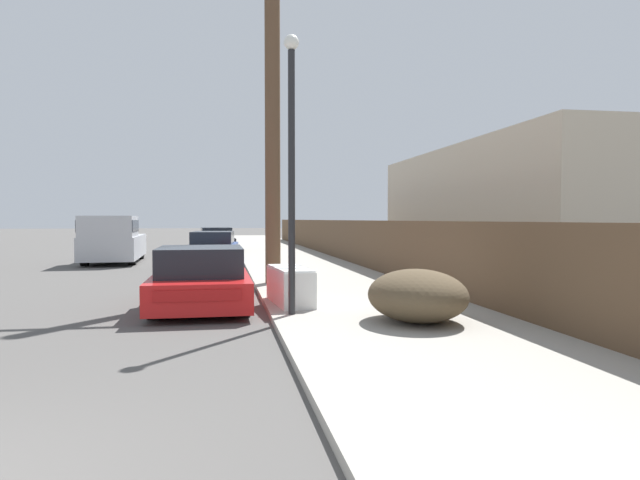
{
  "coord_description": "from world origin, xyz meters",
  "views": [
    {
      "loc": [
        2.37,
        -3.38,
        1.77
      ],
      "look_at": [
        4.47,
        8.74,
        1.32
      ],
      "focal_mm": 32.0,
      "sensor_mm": 36.0,
      "label": 1
    }
  ],
  "objects_px": {
    "car_parked_far": "(216,241)",
    "pickup_truck": "(113,240)",
    "brush_pile": "(417,295)",
    "car_parked_mid": "(213,248)",
    "parked_sports_car_red": "(201,280)",
    "discarded_fridge": "(290,285)",
    "utility_pole": "(272,101)",
    "street_lamp": "(292,154)"
  },
  "relations": [
    {
      "from": "discarded_fridge",
      "to": "car_parked_far",
      "type": "distance_m",
      "value": 19.55
    },
    {
      "from": "car_parked_far",
      "to": "brush_pile",
      "type": "height_order",
      "value": "car_parked_far"
    },
    {
      "from": "car_parked_mid",
      "to": "pickup_truck",
      "type": "xyz_separation_m",
      "value": [
        -3.98,
        0.78,
        0.33
      ]
    },
    {
      "from": "parked_sports_car_red",
      "to": "pickup_truck",
      "type": "distance_m",
      "value": 12.92
    },
    {
      "from": "parked_sports_car_red",
      "to": "utility_pole",
      "type": "xyz_separation_m",
      "value": [
        1.72,
        3.06,
        4.24
      ]
    },
    {
      "from": "discarded_fridge",
      "to": "parked_sports_car_red",
      "type": "bearing_deg",
      "value": 156.26
    },
    {
      "from": "parked_sports_car_red",
      "to": "brush_pile",
      "type": "distance_m",
      "value": 4.56
    },
    {
      "from": "pickup_truck",
      "to": "brush_pile",
      "type": "bearing_deg",
      "value": 113.24
    },
    {
      "from": "discarded_fridge",
      "to": "pickup_truck",
      "type": "height_order",
      "value": "pickup_truck"
    },
    {
      "from": "car_parked_mid",
      "to": "brush_pile",
      "type": "xyz_separation_m",
      "value": [
        3.43,
        -14.44,
        -0.06
      ]
    },
    {
      "from": "discarded_fridge",
      "to": "brush_pile",
      "type": "relative_size",
      "value": 0.98
    },
    {
      "from": "parked_sports_car_red",
      "to": "utility_pole",
      "type": "distance_m",
      "value": 5.5
    },
    {
      "from": "discarded_fridge",
      "to": "parked_sports_car_red",
      "type": "xyz_separation_m",
      "value": [
        -1.73,
        0.58,
        0.08
      ]
    },
    {
      "from": "discarded_fridge",
      "to": "pickup_truck",
      "type": "relative_size",
      "value": 0.33
    },
    {
      "from": "discarded_fridge",
      "to": "car_parked_mid",
      "type": "distance_m",
      "value": 12.22
    },
    {
      "from": "street_lamp",
      "to": "brush_pile",
      "type": "height_order",
      "value": "street_lamp"
    },
    {
      "from": "discarded_fridge",
      "to": "street_lamp",
      "type": "xyz_separation_m",
      "value": [
        -0.12,
        -1.29,
        2.42
      ]
    },
    {
      "from": "parked_sports_car_red",
      "to": "utility_pole",
      "type": "bearing_deg",
      "value": 60.19
    },
    {
      "from": "car_parked_far",
      "to": "car_parked_mid",
      "type": "bearing_deg",
      "value": -94.04
    },
    {
      "from": "parked_sports_car_red",
      "to": "car_parked_mid",
      "type": "xyz_separation_m",
      "value": [
        0.08,
        11.53,
        0.05
      ]
    },
    {
      "from": "car_parked_mid",
      "to": "car_parked_far",
      "type": "bearing_deg",
      "value": 93.81
    },
    {
      "from": "parked_sports_car_red",
      "to": "pickup_truck",
      "type": "bearing_deg",
      "value": 107.09
    },
    {
      "from": "discarded_fridge",
      "to": "utility_pole",
      "type": "bearing_deg",
      "value": 84.89
    },
    {
      "from": "pickup_truck",
      "to": "brush_pile",
      "type": "distance_m",
      "value": 16.93
    },
    {
      "from": "car_parked_far",
      "to": "pickup_truck",
      "type": "height_order",
      "value": "pickup_truck"
    },
    {
      "from": "discarded_fridge",
      "to": "car_parked_far",
      "type": "bearing_deg",
      "value": 89.48
    },
    {
      "from": "car_parked_mid",
      "to": "street_lamp",
      "type": "relative_size",
      "value": 0.92
    },
    {
      "from": "car_parked_far",
      "to": "utility_pole",
      "type": "distance_m",
      "value": 16.46
    },
    {
      "from": "parked_sports_car_red",
      "to": "street_lamp",
      "type": "distance_m",
      "value": 3.4
    },
    {
      "from": "utility_pole",
      "to": "street_lamp",
      "type": "bearing_deg",
      "value": -91.29
    },
    {
      "from": "discarded_fridge",
      "to": "car_parked_mid",
      "type": "height_order",
      "value": "car_parked_mid"
    },
    {
      "from": "pickup_truck",
      "to": "parked_sports_car_red",
      "type": "bearing_deg",
      "value": 104.85
    },
    {
      "from": "car_parked_mid",
      "to": "brush_pile",
      "type": "height_order",
      "value": "car_parked_mid"
    },
    {
      "from": "utility_pole",
      "to": "street_lamp",
      "type": "xyz_separation_m",
      "value": [
        -0.11,
        -4.93,
        -1.9
      ]
    },
    {
      "from": "utility_pole",
      "to": "brush_pile",
      "type": "relative_size",
      "value": 4.77
    },
    {
      "from": "street_lamp",
      "to": "pickup_truck",
      "type": "bearing_deg",
      "value": 111.23
    },
    {
      "from": "parked_sports_car_red",
      "to": "car_parked_far",
      "type": "relative_size",
      "value": 0.93
    },
    {
      "from": "car_parked_far",
      "to": "brush_pile",
      "type": "xyz_separation_m",
      "value": [
        3.4,
        -21.81,
        -0.08
      ]
    },
    {
      "from": "discarded_fridge",
      "to": "brush_pile",
      "type": "xyz_separation_m",
      "value": [
        1.79,
        -2.33,
        0.07
      ]
    },
    {
      "from": "car_parked_mid",
      "to": "pickup_truck",
      "type": "relative_size",
      "value": 0.77
    },
    {
      "from": "discarded_fridge",
      "to": "street_lamp",
      "type": "relative_size",
      "value": 0.39
    },
    {
      "from": "car_parked_far",
      "to": "pickup_truck",
      "type": "xyz_separation_m",
      "value": [
        -4.01,
        -6.6,
        0.31
      ]
    }
  ]
}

